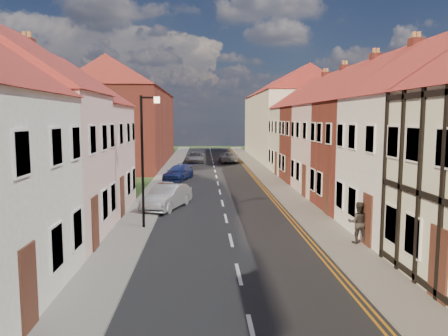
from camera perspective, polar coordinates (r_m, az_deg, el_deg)
name	(u,v)px	position (r m, az deg, el deg)	size (l,w,h in m)	color
road	(220,192)	(30.27, -0.54, -3.17)	(7.00, 90.00, 0.02)	black
pavement_left	(156,192)	(30.41, -8.87, -3.10)	(1.80, 90.00, 0.12)	slate
pavement_right	(283,191)	(30.75, 7.69, -2.98)	(1.80, 90.00, 0.12)	slate
cottage_r_cream_mid	(395,130)	(25.55, 21.45, 4.67)	(8.30, 5.20, 9.00)	maroon
cottage_r_pink	(360,128)	(30.56, 17.31, 5.05)	(8.30, 6.00, 9.00)	beige
cottage_r_white_far	(335,126)	(35.68, 14.33, 5.32)	(8.30, 5.20, 9.00)	maroon
cottage_r_cream_far	(317,125)	(40.88, 12.11, 5.50)	(8.30, 6.00, 9.00)	beige
cottage_l_pink	(50,132)	(25.04, -21.82, 4.37)	(8.30, 6.30, 8.80)	beige
block_right_far	(286,117)	(55.80, 8.09, 6.66)	(8.30, 24.20, 10.50)	beige
block_left_far	(130,116)	(50.48, -12.13, 6.60)	(8.30, 24.20, 10.50)	maroon
lamppost	(144,153)	(20.05, -10.38, 1.92)	(0.88, 0.15, 6.00)	black
car_mid	(167,197)	(24.86, -7.46, -3.77)	(1.46, 4.19, 1.38)	#9EA1A5
car_far	(179,173)	(36.42, -5.96, -0.62)	(1.66, 4.08, 1.19)	navy
car_distant	(195,157)	(50.65, -3.76, 1.41)	(1.97, 4.28, 1.19)	#9C9DA3
pedestrian_right	(358,222)	(18.39, 17.12, -6.82)	(0.81, 0.63, 1.68)	#2B2622
car_distant_b	(228,157)	(50.10, 0.58, 1.39)	(2.04, 4.42, 1.23)	#A4A6AC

